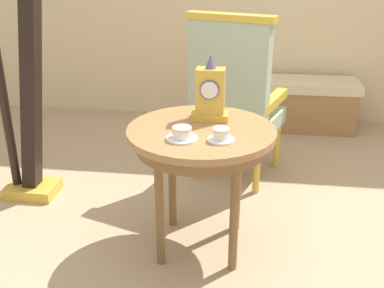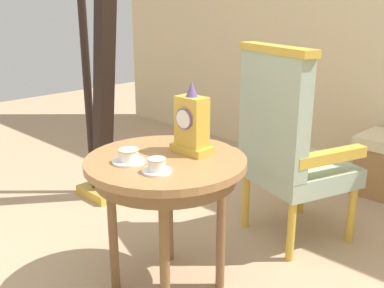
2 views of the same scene
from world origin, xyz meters
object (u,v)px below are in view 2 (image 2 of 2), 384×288
side_table (166,174)px  armchair (288,143)px  harp (99,98)px  teacup_right (157,166)px  teacup_left (129,157)px  mantel_clock (192,125)px

side_table → armchair: size_ratio=0.65×
side_table → harp: size_ratio=0.41×
teacup_right → harp: bearing=155.2°
teacup_left → teacup_right: (0.18, 0.01, 0.00)m
harp → mantel_clock: bearing=-13.8°
teacup_right → armchair: 0.97m
side_table → teacup_left: bearing=-115.8°
side_table → mantel_clock: size_ratio=2.19×
side_table → mantel_clock: (0.03, 0.14, 0.21)m
mantel_clock → teacup_left: bearing=-109.4°
teacup_left → armchair: bearing=78.3°
teacup_right → harp: 1.36m
teacup_left → harp: 1.20m
teacup_right → teacup_left: bearing=-178.2°
side_table → armchair: armchair is taller
mantel_clock → harp: size_ratio=0.19×
armchair → teacup_left: bearing=-101.7°
side_table → armchair: (0.13, 0.81, -0.01)m
mantel_clock → armchair: 0.72m
side_table → mantel_clock: bearing=78.1°
mantel_clock → harp: bearing=166.2°
side_table → teacup_right: (0.11, -0.15, 0.11)m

